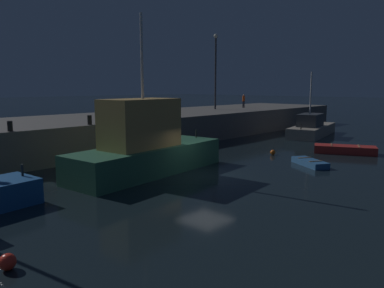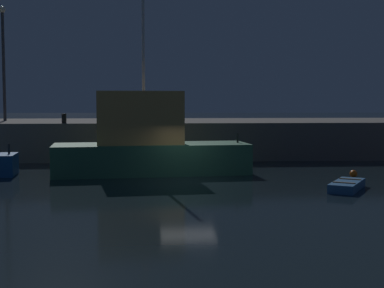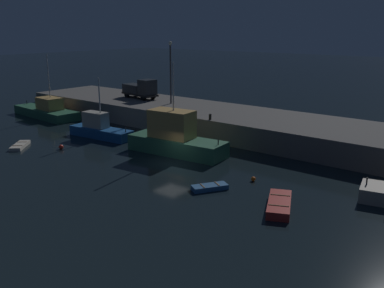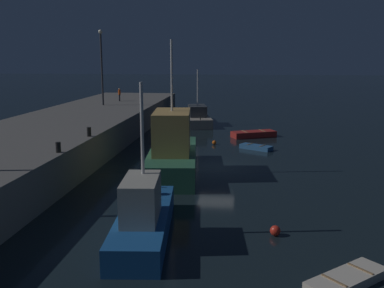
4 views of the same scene
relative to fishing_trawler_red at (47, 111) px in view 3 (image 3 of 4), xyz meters
The scene contains 14 objects.
ground_plane 27.01m from the fishing_trawler_red, 11.01° to the right, with size 320.00×320.00×0.00m, color black.
pier_quay 27.66m from the fishing_trawler_red, 16.67° to the left, with size 66.65×10.29×2.33m.
fishing_trawler_red is the anchor object (origin of this frame).
fishing_boat_blue 24.74m from the fishing_trawler_red, ahead, with size 9.91×3.94×8.55m.
fishing_trawler_green 14.42m from the fishing_trawler_red, 11.23° to the right, with size 7.84×2.78×6.50m.
dinghy_orange_near 15.24m from the fishing_trawler_red, 43.38° to the right, with size 2.93×3.12×0.37m.
rowboat_white_mid 39.28m from the fishing_trawler_red, 11.72° to the right, with size 3.03×4.38×0.61m.
dinghy_red_small 33.80m from the fishing_trawler_red, 13.79° to the right, with size 2.23×2.79×0.40m.
mooring_buoy_near 34.72m from the fishing_trawler_red, ahead, with size 0.36×0.36×0.36m, color orange.
mooring_buoy_mid 17.11m from the fishing_trawler_red, 29.22° to the right, with size 0.45×0.45×0.45m, color red.
lamp_post_west 17.99m from the fishing_trawler_red, 28.60° to the left, with size 0.44×0.44×7.64m.
utility_truck 12.83m from the fishing_trawler_red, 43.02° to the left, with size 5.95×2.67×2.65m.
bollard_west 24.90m from the fishing_trawler_red, ahead, with size 0.28×0.28×0.61m, color black.
bollard_central 19.98m from the fishing_trawler_red, ahead, with size 0.28×0.28×0.57m, color black.
Camera 3 is at (23.80, -27.01, 11.57)m, focal length 40.21 mm.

